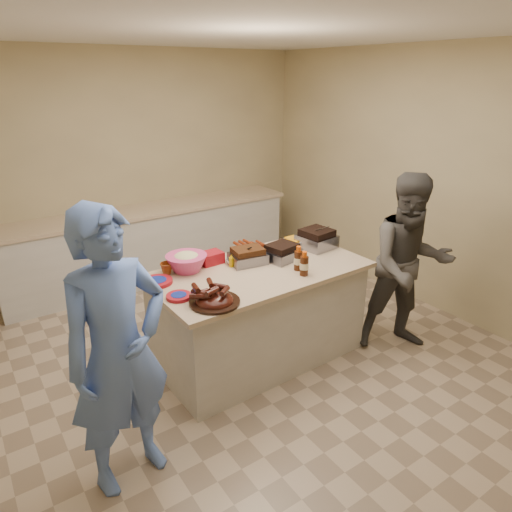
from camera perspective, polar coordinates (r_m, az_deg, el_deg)
room at (r=4.23m, az=-0.84°, el=-12.80°), size 4.50×5.00×2.70m
back_counter at (r=5.80m, az=-12.92°, el=1.56°), size 3.60×0.64×0.90m
island at (r=4.27m, az=0.39°, el=-12.40°), size 1.86×1.01×0.87m
rib_platter at (r=3.30m, az=-5.19°, el=-5.88°), size 0.44×0.44×0.15m
pulled_pork_tray at (r=3.96m, az=-1.03°, el=-0.92°), size 0.33×0.27×0.09m
brisket_tray at (r=4.05m, az=3.25°, el=-0.41°), size 0.34×0.30×0.09m
roasting_pan at (r=4.37m, az=7.53°, el=1.10°), size 0.34×0.34×0.12m
coleslaw_bowl at (r=3.86m, az=-8.61°, el=-1.82°), size 0.35×0.35×0.24m
sausage_plate at (r=4.24m, az=-0.59°, el=0.65°), size 0.35×0.35×0.05m
mac_cheese_dish at (r=4.44m, az=5.47°, el=1.55°), size 0.28×0.21×0.07m
bbq_bottle_a at (r=3.75m, az=5.99°, el=-2.38°), size 0.07×0.07×0.20m
bbq_bottle_b at (r=3.85m, az=5.27°, el=-1.72°), size 0.07×0.07×0.21m
mustard_bottle at (r=3.90m, az=-3.09°, el=-1.34°), size 0.04×0.04×0.11m
sauce_bowl at (r=3.96m, az=-2.72°, el=-0.97°), size 0.15×0.05×0.15m
plate_stack_large at (r=3.67m, az=-12.25°, el=-3.35°), size 0.25×0.25×0.03m
plate_stack_small at (r=3.41m, az=-9.61°, el=-5.20°), size 0.19×0.19×0.03m
plastic_cup at (r=3.83m, az=-11.06°, el=-2.20°), size 0.11×0.10×0.10m
basket_stack at (r=3.98m, az=-5.64°, el=-0.89°), size 0.21×0.16×0.10m
guest_blue at (r=3.38m, az=-15.01°, el=-24.41°), size 0.98×1.89×0.43m
guest_gray at (r=4.65m, az=17.34°, el=-10.41°), size 1.51×1.82×0.62m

